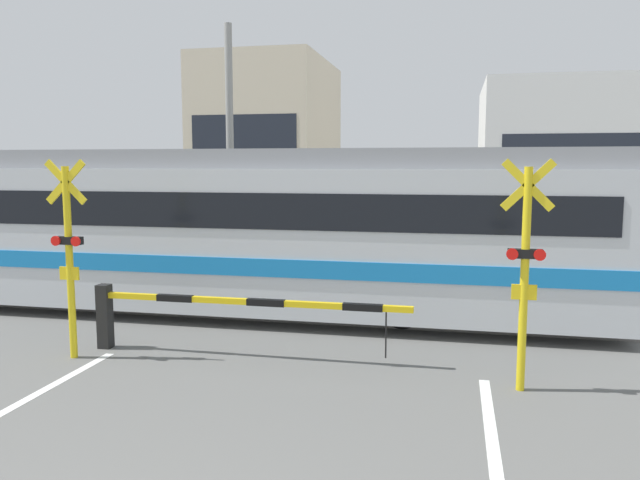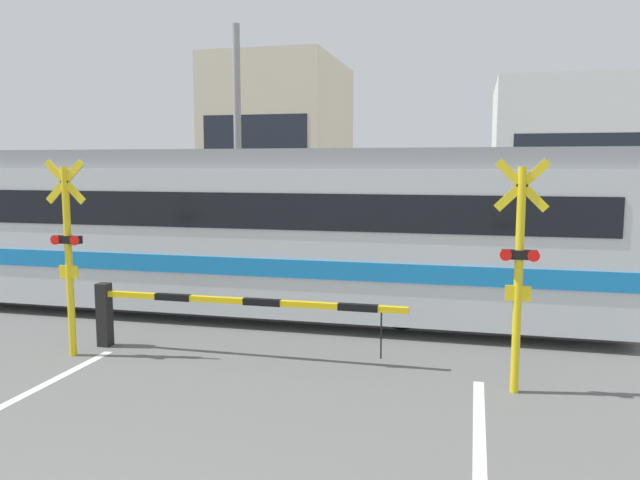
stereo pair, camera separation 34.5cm
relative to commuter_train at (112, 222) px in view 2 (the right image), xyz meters
name	(u,v)px [view 2 (the right image)]	position (x,y,z in m)	size (l,w,h in m)	color
rail_track_near	(321,322)	(4.79, -0.72, -1.71)	(50.00, 0.10, 0.08)	gray
rail_track_far	(337,305)	(4.79, 0.72, -1.71)	(50.00, 0.10, 0.08)	gray
commuter_train	(112,222)	(0.00, 0.00, 0.00)	(20.36, 2.98, 3.26)	silver
crossing_barrier_near	(189,307)	(3.19, -2.95, -1.01)	(5.08, 0.20, 1.05)	black
crossing_barrier_far	(424,259)	(6.39, 3.06, -1.01)	(5.08, 0.20, 1.05)	black
crossing_signal_left	(68,249)	(1.47, -3.53, -0.06)	(0.68, 0.15, 3.06)	yellow
crossing_signal_right	(519,266)	(8.11, -3.53, -0.06)	(0.68, 0.15, 3.06)	yellow
building_left_of_street	(282,146)	(-1.36, 16.52, 2.11)	(5.36, 7.55, 7.71)	beige
building_right_of_street	(589,160)	(12.14, 16.52, 1.42)	(7.76, 7.55, 6.33)	white
utility_pole_streetside	(238,147)	(0.72, 5.56, 1.75)	(0.22, 0.22, 7.00)	gray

